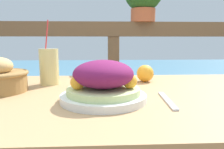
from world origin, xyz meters
TOP-DOWN VIEW (x-y plane):
  - patio_table at (0.00, 0.00)m, footprint 1.09×0.72m
  - railing_fence at (0.00, 0.71)m, footprint 2.80×0.08m
  - sea_backdrop at (0.00, 3.21)m, footprint 12.00×4.00m
  - salad_plate at (-0.07, -0.09)m, footprint 0.25×0.25m
  - drink_glass at (-0.28, 0.15)m, footprint 0.07×0.07m
  - fork at (0.11, -0.10)m, footprint 0.03×0.18m
  - orange_near_basket at (0.10, 0.19)m, footprint 0.07×0.07m
  - orange_near_glass at (-0.01, 0.10)m, footprint 0.08×0.08m

SIDE VIEW (x-z plane):
  - sea_backdrop at x=0.00m, z-range 0.00..0.38m
  - patio_table at x=0.00m, z-range 0.26..1.00m
  - fork at x=0.11m, z-range 0.74..0.75m
  - railing_fence at x=0.00m, z-range 0.26..1.29m
  - orange_near_basket at x=0.10m, z-range 0.74..0.81m
  - orange_near_glass at x=-0.01m, z-range 0.74..0.83m
  - salad_plate at x=-0.07m, z-range 0.73..0.85m
  - drink_glass at x=-0.28m, z-range 0.69..0.94m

